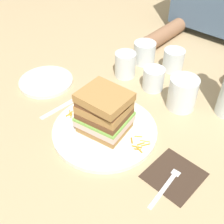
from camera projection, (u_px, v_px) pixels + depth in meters
The scene contains 29 objects.
ground_plane at pixel (113, 129), 0.79m from camera, with size 3.00×3.00×0.00m, color tan.
main_plate at pixel (105, 130), 0.78m from camera, with size 0.28×0.28×0.01m, color white.
sandwich at pixel (104, 112), 0.73m from camera, with size 0.14×0.13×0.13m.
carrot_shred_0 at pixel (69, 114), 0.82m from camera, with size 0.00×0.00×0.03m, color orange.
carrot_shred_1 at pixel (83, 114), 0.82m from camera, with size 0.00×0.00×0.02m, color orange.
carrot_shred_2 at pixel (84, 115), 0.81m from camera, with size 0.00×0.00×0.03m, color orange.
carrot_shred_3 at pixel (81, 115), 0.82m from camera, with size 0.00×0.00×0.03m, color orange.
carrot_shred_4 at pixel (77, 120), 0.80m from camera, with size 0.00×0.00×0.02m, color orange.
carrot_shred_5 at pixel (69, 115), 0.81m from camera, with size 0.00×0.00×0.02m, color orange.
carrot_shred_6 at pixel (71, 116), 0.81m from camera, with size 0.00×0.00×0.02m, color orange.
carrot_shred_7 at pixel (70, 113), 0.82m from camera, with size 0.00×0.00×0.02m, color orange.
carrot_shred_8 at pixel (79, 111), 0.83m from camera, with size 0.00×0.00×0.02m, color orange.
carrot_shred_9 at pixel (141, 144), 0.73m from camera, with size 0.00×0.00×0.02m, color orange.
carrot_shred_10 at pixel (137, 147), 0.72m from camera, with size 0.00×0.00×0.03m, color orange.
carrot_shred_11 at pixel (138, 136), 0.75m from camera, with size 0.00×0.00×0.02m, color orange.
carrot_shred_12 at pixel (137, 149), 0.72m from camera, with size 0.00×0.00×0.02m, color orange.
carrot_shred_13 at pixel (132, 141), 0.74m from camera, with size 0.00×0.00×0.02m, color orange.
carrot_shred_14 at pixel (145, 141), 0.74m from camera, with size 0.00×0.00×0.03m, color orange.
carrot_shred_15 at pixel (139, 150), 0.72m from camera, with size 0.00×0.00×0.02m, color orange.
carrot_shred_16 at pixel (146, 145), 0.73m from camera, with size 0.00×0.00×0.03m, color orange.
napkin_dark at pixel (174, 175), 0.68m from camera, with size 0.12×0.12×0.00m, color #38281E.
fork at pixel (170, 181), 0.66m from camera, with size 0.02×0.17×0.00m.
knife at pixel (67, 104), 0.87m from camera, with size 0.03×0.20×0.00m.
juice_glass at pixel (182, 94), 0.84m from camera, with size 0.08×0.08×0.10m.
empty_tumbler_0 at pixel (153, 79), 0.91m from camera, with size 0.07×0.07×0.07m, color silver.
empty_tumbler_1 at pixel (173, 60), 0.99m from camera, with size 0.07×0.07×0.08m, color silver.
empty_tumbler_2 at pixel (144, 53), 1.03m from camera, with size 0.08×0.08×0.08m, color silver.
empty_tumbler_3 at pixel (125, 65), 0.96m from camera, with size 0.07×0.07×0.09m, color silver.
side_plate at pixel (46, 82), 0.95m from camera, with size 0.18×0.18×0.01m, color white.
Camera 1 is at (0.37, -0.43, 0.56)m, focal length 45.99 mm.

